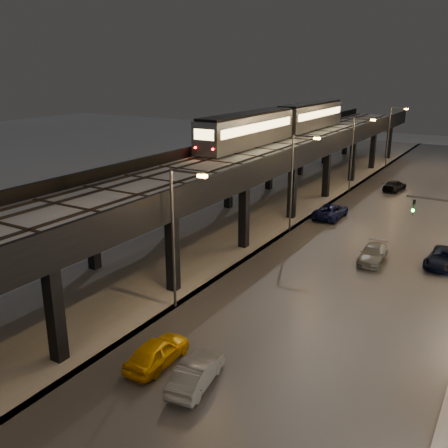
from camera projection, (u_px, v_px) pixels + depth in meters
The scene contains 18 objects.
ground at pixel (5, 433), 20.93m from camera, with size 220.00×220.00×0.00m, color silver.
road_surface at pixel (389, 233), 45.88m from camera, with size 17.00×120.00×0.06m, color #46474D.
under_viaduct_pavement at pixel (258, 212), 52.49m from camera, with size 11.00×120.00×0.06m, color #9FA1A8.
elevated_viaduct at pixel (245, 165), 48.22m from camera, with size 9.00×100.00×6.30m.
viaduct_trackbed at pixel (245, 157), 48.10m from camera, with size 8.40×100.00×0.32m.
viaduct_parapet_streetside at pixel (287, 156), 45.85m from camera, with size 0.30×100.00×1.10m, color black.
viaduct_parapet_far at pixel (208, 148), 50.11m from camera, with size 0.30×100.00×1.10m, color black.
streetlight_left_1 at pixel (176, 230), 30.20m from camera, with size 2.57×0.28×9.00m.
streetlight_left_2 at pixel (295, 176), 44.92m from camera, with size 2.57×0.28×9.00m.
streetlight_left_3 at pixel (354, 149), 59.64m from camera, with size 2.57×0.28×9.00m.
streetlight_left_4 at pixel (390, 133), 74.37m from camera, with size 2.57×0.28×9.00m.
subway_train at pixel (283, 122), 60.26m from camera, with size 2.88×35.29×3.44m.
car_taxi at pixel (157, 353), 25.52m from camera, with size 1.66×4.13×1.41m, color #E4A705.
car_near_white at pixel (196, 374), 23.81m from camera, with size 1.41×4.04×1.33m, color slate.
car_mid_silver at pixel (331, 211), 50.30m from camera, with size 2.39×5.18×1.44m, color #0C113D.
car_mid_dark at pixel (394, 186), 61.32m from camera, with size 1.80×4.42×1.28m, color black.
car_onc_dark at pixel (444, 259), 38.10m from camera, with size 2.22×4.81×1.34m, color black.
car_onc_white at pixel (373, 255), 39.02m from camera, with size 1.77×4.36×1.26m, color gray.
Camera 1 is at (16.78, -10.12, 14.70)m, focal length 40.00 mm.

